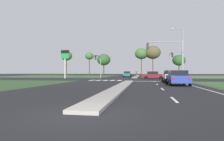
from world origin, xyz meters
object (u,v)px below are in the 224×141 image
object	(u,v)px
car_blue_fourth	(178,78)
pedestrian_at_median	(136,73)
street_lamp_second	(182,51)
car_maroon_second	(153,75)
traffic_signal_near_right	(169,53)
fuel_price_totem	(65,58)
treeline_sixth	(179,60)
treeline_fifth	(153,52)
treeline_near	(66,56)
car_teal_third	(127,74)
treeline_second	(89,56)
traffic_signal_far_left	(99,62)
car_white_near	(171,76)
treeline_third	(104,60)
treeline_fourth	(141,54)

from	to	relation	value
car_blue_fourth	pedestrian_at_median	bearing A→B (deg)	100.87
street_lamp_second	car_blue_fourth	bearing A→B (deg)	-102.49
car_maroon_second	traffic_signal_near_right	distance (m)	9.80
fuel_price_totem	treeline_sixth	distance (m)	46.08
treeline_fifth	fuel_price_totem	bearing A→B (deg)	-123.13
treeline_near	treeline_fifth	world-z (taller)	treeline_fifth
car_blue_fourth	treeline_near	size ratio (longest dim) A/B	0.46
car_teal_third	treeline_second	distance (m)	28.50
traffic_signal_far_left	treeline_second	bearing A→B (deg)	109.25
car_white_near	fuel_price_totem	size ratio (longest dim) A/B	0.69
treeline_third	treeline_fifth	size ratio (longest dim) A/B	0.78
street_lamp_second	treeline_fourth	bearing A→B (deg)	101.75
treeline_near	car_teal_third	bearing A→B (deg)	-33.89
car_white_near	car_maroon_second	world-z (taller)	car_white_near
treeline_fifth	street_lamp_second	bearing A→B (deg)	-84.58
street_lamp_second	treeline_third	world-z (taller)	street_lamp_second
car_white_near	traffic_signal_far_left	world-z (taller)	traffic_signal_far_left
pedestrian_at_median	treeline_fourth	xyz separation A→B (m)	(0.98, 22.08, 6.77)
car_teal_third	treeline_fifth	xyz separation A→B (m)	(7.71, 16.80, 7.51)
car_maroon_second	treeline_sixth	bearing A→B (deg)	162.74
traffic_signal_near_right	street_lamp_second	distance (m)	6.11
car_blue_fourth	street_lamp_second	bearing A→B (deg)	77.51
traffic_signal_near_right	treeline_fifth	distance (m)	40.33
treeline_fourth	treeline_second	bearing A→B (deg)	167.39
fuel_price_totem	treeline_fourth	world-z (taller)	treeline_fourth
treeline_third	treeline_fourth	size ratio (longest dim) A/B	0.83
car_teal_third	fuel_price_totem	world-z (taller)	fuel_price_totem
traffic_signal_far_left	car_maroon_second	bearing A→B (deg)	-11.22
car_teal_third	street_lamp_second	xyz separation A→B (m)	(11.01, -17.97, 4.26)
car_blue_fourth	treeline_sixth	size ratio (longest dim) A/B	0.55
car_maroon_second	car_teal_third	size ratio (longest dim) A/B	1.06
car_teal_third	car_blue_fourth	size ratio (longest dim) A/B	0.99
car_teal_third	traffic_signal_near_right	size ratio (longest dim) A/B	0.69
traffic_signal_far_left	fuel_price_totem	size ratio (longest dim) A/B	0.84
traffic_signal_far_left	treeline_fourth	xyz separation A→B (m)	(8.87, 29.26, 4.38)
pedestrian_at_median	car_blue_fourth	bearing A→B (deg)	-63.12
car_maroon_second	treeline_near	size ratio (longest dim) A/B	0.48
treeline_second	treeline_third	size ratio (longest dim) A/B	1.11
car_white_near	treeline_sixth	xyz separation A→B (m)	(9.41, 47.72, 4.89)
car_blue_fourth	treeline_fifth	bearing A→B (deg)	90.24
car_maroon_second	treeline_sixth	world-z (taller)	treeline_sixth
traffic_signal_far_left	traffic_signal_near_right	distance (m)	17.46
traffic_signal_near_right	treeline_third	distance (m)	46.85
car_white_near	traffic_signal_far_left	distance (m)	19.50
treeline_second	treeline_sixth	distance (m)	34.50
traffic_signal_far_left	treeline_sixth	distance (m)	40.59
treeline_sixth	treeline_third	bearing A→B (deg)	-175.90
car_maroon_second	traffic_signal_near_right	bearing A→B (deg)	11.89
traffic_signal_far_left	treeline_sixth	xyz separation A→B (m)	(22.61, 33.64, 2.14)
car_teal_third	traffic_signal_near_right	distance (m)	24.95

